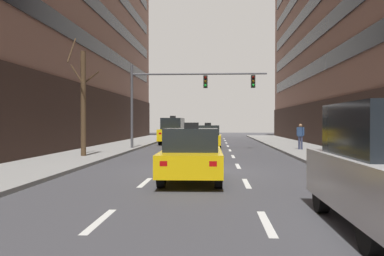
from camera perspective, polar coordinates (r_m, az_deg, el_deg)
The scene contains 27 objects.
ground_plane at distance 15.81m, azimuth 1.01°, elevation -5.96°, with size 120.00×120.00×0.00m, color #424247.
sidewalk_left at distance 17.34m, azimuth -21.23°, elevation -5.18°, with size 3.76×80.00×0.14m, color gray.
sidewalk_right at distance 16.86m, azimuth 23.92°, elevation -5.37°, with size 3.76×80.00×0.14m, color gray.
lane_stripe_l1_s2 at distance 8.20m, azimuth -12.51°, elevation -12.28°, with size 0.16×2.00×0.01m, color silver.
lane_stripe_l1_s3 at distance 13.00m, azimuth -6.45°, elevation -7.41°, with size 0.16×2.00×0.01m, color silver.
lane_stripe_l1_s4 at distance 17.91m, azimuth -3.73°, elevation -5.16°, with size 0.16×2.00×0.01m, color silver.
lane_stripe_l1_s5 at distance 22.86m, azimuth -2.19°, elevation -3.87°, with size 0.16×2.00×0.01m, color silver.
lane_stripe_l1_s6 at distance 27.83m, azimuth -1.20°, elevation -3.04°, with size 0.16×2.00×0.01m, color silver.
lane_stripe_l1_s7 at distance 32.81m, azimuth -0.52°, elevation -2.46°, with size 0.16×2.00×0.01m, color silver.
lane_stripe_l1_s8 at distance 37.79m, azimuth -0.01°, elevation -2.04°, with size 0.16×2.00×0.01m, color silver.
lane_stripe_l1_s9 at distance 42.78m, azimuth 0.38°, elevation -1.71°, with size 0.16×2.00×0.01m, color silver.
lane_stripe_l1_s10 at distance 47.77m, azimuth 0.68°, elevation -1.45°, with size 0.16×2.00×0.01m, color silver.
lane_stripe_l2_s2 at distance 7.96m, azimuth 10.13°, elevation -12.67°, with size 0.16×2.00×0.01m, color silver.
lane_stripe_l2_s3 at distance 12.85m, azimuth 7.46°, elevation -7.51°, with size 0.16×2.00×0.01m, color silver.
lane_stripe_l2_s4 at distance 17.80m, azimuth 6.29°, elevation -5.20°, with size 0.16×2.00×0.01m, color silver.
lane_stripe_l2_s5 at distance 22.78m, azimuth 5.63°, elevation -3.89°, with size 0.16×2.00×0.01m, color silver.
lane_stripe_l2_s6 at distance 27.76m, azimuth 5.21°, elevation -3.05°, with size 0.16×2.00×0.01m, color silver.
lane_stripe_l2_s7 at distance 32.75m, azimuth 4.92°, elevation -2.47°, with size 0.16×2.00×0.01m, color silver.
lane_stripe_l2_s8 at distance 37.74m, azimuth 4.71°, elevation -2.04°, with size 0.16×2.00×0.01m, color silver.
lane_stripe_l2_s9 at distance 42.73m, azimuth 4.54°, elevation -1.71°, with size 0.16×2.00×0.01m, color silver.
lane_stripe_l2_s10 at distance 47.73m, azimuth 4.41°, elevation -1.45°, with size 0.16×2.00×0.01m, color silver.
taxi_driving_0 at distance 29.34m, azimuth 2.19°, elevation -1.26°, with size 1.92×4.43×1.83m.
taxi_driving_1 at distance 13.09m, azimuth -0.05°, elevation -3.74°, with size 1.93×4.47×1.85m.
taxi_driving_2 at distance 35.19m, azimuth -2.63°, elevation -0.45°, with size 2.13×4.68×2.41m.
traffic_signal_0 at distance 28.10m, azimuth -1.47°, elevation 5.30°, with size 9.14×0.35×5.60m.
street_tree_0 at distance 22.10m, azimuth -14.67°, elevation 3.53°, with size 1.37×1.37×6.14m.
pedestrian_0 at distance 27.43m, azimuth 14.60°, elevation -0.88°, with size 0.43×0.37×1.62m.
Camera 1 is at (0.63, -15.68, 1.85)m, focal length 39.02 mm.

